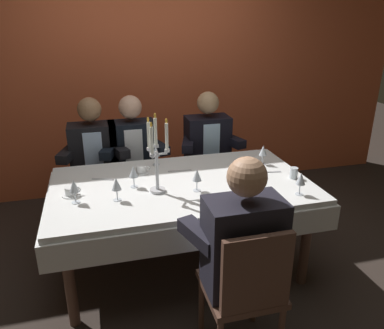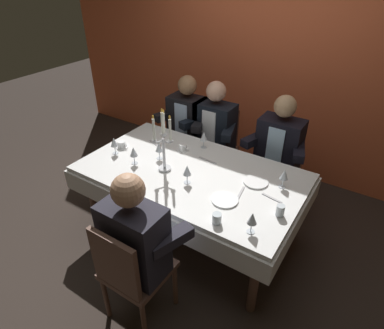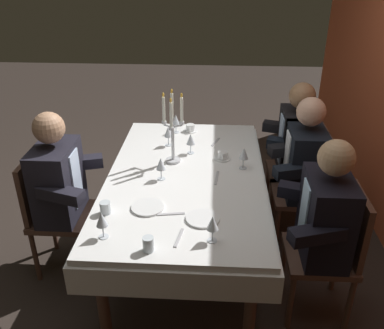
# 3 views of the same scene
# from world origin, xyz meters

# --- Properties ---
(ground_plane) EXTENTS (12.00, 12.00, 0.00)m
(ground_plane) POSITION_xyz_m (0.00, 0.00, 0.00)
(ground_plane) COLOR #302722
(back_wall) EXTENTS (6.00, 0.12, 2.70)m
(back_wall) POSITION_xyz_m (0.00, 1.66, 1.35)
(back_wall) COLOR #D15A34
(back_wall) RESTS_ON ground_plane
(dining_table) EXTENTS (1.94, 1.14, 0.74)m
(dining_table) POSITION_xyz_m (0.00, 0.00, 0.62)
(dining_table) COLOR white
(dining_table) RESTS_ON ground_plane
(candelabra) EXTENTS (0.15, 0.17, 0.57)m
(candelabra) POSITION_xyz_m (-0.20, -0.11, 0.99)
(candelabra) COLOR silver
(candelabra) RESTS_ON dining_table
(dinner_plate_0) EXTENTS (0.20, 0.20, 0.01)m
(dinner_plate_0) POSITION_xyz_m (0.44, -0.20, 0.75)
(dinner_plate_0) COLOR white
(dinner_plate_0) RESTS_ON dining_table
(dinner_plate_1) EXTENTS (0.20, 0.20, 0.01)m
(dinner_plate_1) POSITION_xyz_m (0.54, 0.14, 0.75)
(dinner_plate_1) COLOR white
(dinner_plate_1) RESTS_ON dining_table
(wine_glass_0) EXTENTS (0.07, 0.07, 0.16)m
(wine_glass_0) POSITION_xyz_m (-0.48, -0.17, 0.86)
(wine_glass_0) COLOR silver
(wine_glass_0) RESTS_ON dining_table
(wine_glass_1) EXTENTS (0.07, 0.07, 0.16)m
(wine_glass_1) POSITION_xyz_m (0.74, -0.40, 0.85)
(wine_glass_1) COLOR silver
(wine_glass_1) RESTS_ON dining_table
(wine_glass_2) EXTENTS (0.07, 0.07, 0.16)m
(wine_glass_2) POSITION_xyz_m (-0.75, -0.14, 0.85)
(wine_glass_2) COLOR silver
(wine_glass_2) RESTS_ON dining_table
(wine_glass_3) EXTENTS (0.07, 0.07, 0.16)m
(wine_glass_3) POSITION_xyz_m (-0.12, 0.41, 0.85)
(wine_glass_3) COLOR silver
(wine_glass_3) RESTS_ON dining_table
(wine_glass_4) EXTENTS (0.07, 0.07, 0.16)m
(wine_glass_4) POSITION_xyz_m (0.74, 0.20, 0.85)
(wine_glass_4) COLOR silver
(wine_glass_4) RESTS_ON dining_table
(wine_glass_5) EXTENTS (0.07, 0.07, 0.16)m
(wine_glass_5) POSITION_xyz_m (-0.35, 0.01, 0.85)
(wine_glass_5) COLOR silver
(wine_glass_5) RESTS_ON dining_table
(wine_glass_6) EXTENTS (0.07, 0.07, 0.16)m
(wine_glass_6) POSITION_xyz_m (0.07, -0.16, 0.85)
(wine_glass_6) COLOR silver
(wine_glass_6) RESTS_ON dining_table
(water_tumbler_0) EXTENTS (0.07, 0.07, 0.08)m
(water_tumbler_0) POSITION_xyz_m (0.51, -0.45, 0.78)
(water_tumbler_0) COLOR silver
(water_tumbler_0) RESTS_ON dining_table
(water_tumbler_1) EXTENTS (0.06, 0.06, 0.09)m
(water_tumbler_1) POSITION_xyz_m (0.85, -0.14, 0.78)
(water_tumbler_1) COLOR silver
(water_tumbler_1) RESTS_ON dining_table
(coffee_cup_0) EXTENTS (0.13, 0.12, 0.06)m
(coffee_cup_0) POSITION_xyz_m (-0.26, 0.26, 0.77)
(coffee_cup_0) COLOR white
(coffee_cup_0) RESTS_ON dining_table
(coffee_cup_1) EXTENTS (0.13, 0.12, 0.06)m
(coffee_cup_1) POSITION_xyz_m (-0.79, -0.02, 0.77)
(coffee_cup_1) COLOR white
(coffee_cup_1) RESTS_ON dining_table
(knife_0) EXTENTS (0.19, 0.03, 0.01)m
(knife_0) POSITION_xyz_m (0.04, 0.22, 0.74)
(knife_0) COLOR #B7B7BC
(knife_0) RESTS_ON dining_table
(fork_1) EXTENTS (0.17, 0.05, 0.01)m
(fork_1) POSITION_xyz_m (0.73, 0.02, 0.74)
(fork_1) COLOR #B7B7BC
(fork_1) RESTS_ON dining_table
(fork_2) EXTENTS (0.04, 0.17, 0.01)m
(fork_2) POSITION_xyz_m (0.50, -0.05, 0.74)
(fork_2) COLOR #B7B7BC
(fork_2) RESTS_ON dining_table
(fork_3) EXTENTS (0.17, 0.07, 0.01)m
(fork_3) POSITION_xyz_m (-0.57, 0.21, 0.74)
(fork_3) COLOR #B7B7BC
(fork_3) RESTS_ON dining_table
(seated_diner_0) EXTENTS (0.63, 0.48, 1.24)m
(seated_diner_0) POSITION_xyz_m (-0.62, 0.89, 0.74)
(seated_diner_0) COLOR brown
(seated_diner_0) RESTS_ON ground_plane
(seated_diner_1) EXTENTS (0.63, 0.48, 1.24)m
(seated_diner_1) POSITION_xyz_m (-0.26, 0.89, 0.74)
(seated_diner_1) COLOR brown
(seated_diner_1) RESTS_ON ground_plane
(seated_diner_2) EXTENTS (0.63, 0.48, 1.24)m
(seated_diner_2) POSITION_xyz_m (0.14, -0.89, 0.74)
(seated_diner_2) COLOR brown
(seated_diner_2) RESTS_ON ground_plane
(seated_diner_3) EXTENTS (0.63, 0.48, 1.24)m
(seated_diner_3) POSITION_xyz_m (0.47, 0.89, 0.74)
(seated_diner_3) COLOR brown
(seated_diner_3) RESTS_ON ground_plane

